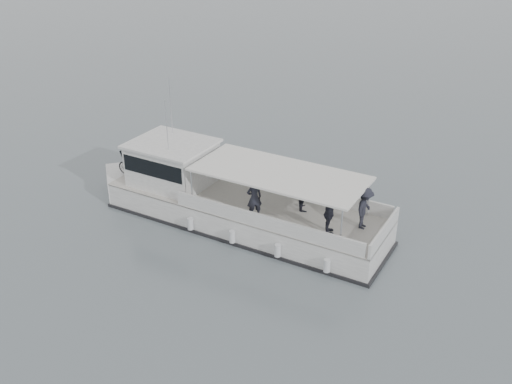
# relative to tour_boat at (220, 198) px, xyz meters

# --- Properties ---
(ground) EXTENTS (1400.00, 1400.00, 0.00)m
(ground) POSITION_rel_tour_boat_xyz_m (6.22, -0.34, -0.95)
(ground) COLOR #525B60
(ground) RESTS_ON ground
(tour_boat) EXTENTS (13.58, 7.39, 5.80)m
(tour_boat) POSITION_rel_tour_boat_xyz_m (0.00, 0.00, 0.00)
(tour_boat) COLOR white
(tour_boat) RESTS_ON ground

